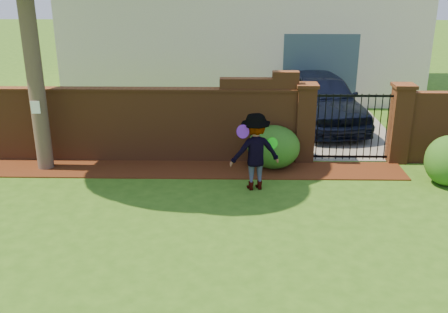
{
  "coord_description": "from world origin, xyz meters",
  "views": [
    {
      "loc": [
        0.73,
        -7.64,
        4.36
      ],
      "look_at": [
        0.55,
        1.4,
        1.05
      ],
      "focal_mm": 41.43,
      "sensor_mm": 36.0,
      "label": 1
    }
  ],
  "objects_px": {
    "car": "(324,101)",
    "frisbee_purple": "(243,132)",
    "frisbee_green": "(272,143)",
    "man": "(255,152)"
  },
  "relations": [
    {
      "from": "frisbee_purple",
      "to": "frisbee_green",
      "type": "xyz_separation_m",
      "value": [
        0.6,
        0.28,
        -0.34
      ]
    },
    {
      "from": "frisbee_green",
      "to": "frisbee_purple",
      "type": "bearing_deg",
      "value": -154.59
    },
    {
      "from": "car",
      "to": "man",
      "type": "distance_m",
      "value": 5.0
    },
    {
      "from": "frisbee_purple",
      "to": "frisbee_green",
      "type": "bearing_deg",
      "value": 25.41
    },
    {
      "from": "car",
      "to": "frisbee_purple",
      "type": "relative_size",
      "value": 16.64
    },
    {
      "from": "man",
      "to": "car",
      "type": "bearing_deg",
      "value": -128.57
    },
    {
      "from": "man",
      "to": "frisbee_purple",
      "type": "bearing_deg",
      "value": 26.05
    },
    {
      "from": "frisbee_green",
      "to": "man",
      "type": "bearing_deg",
      "value": -168.5
    },
    {
      "from": "man",
      "to": "frisbee_purple",
      "type": "distance_m",
      "value": 0.61
    },
    {
      "from": "car",
      "to": "man",
      "type": "bearing_deg",
      "value": -124.3
    }
  ]
}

